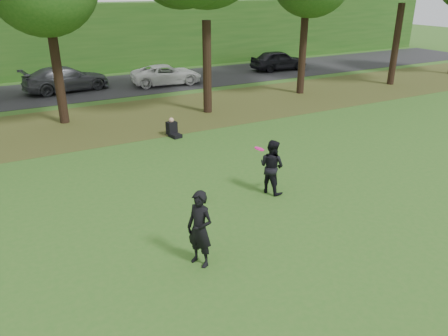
{
  "coord_description": "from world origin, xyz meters",
  "views": [
    {
      "loc": [
        -5.92,
        -7.85,
        6.21
      ],
      "look_at": [
        -0.36,
        2.42,
        1.3
      ],
      "focal_mm": 35.0,
      "sensor_mm": 36.0,
      "label": 1
    }
  ],
  "objects_px": {
    "player_right": "(272,167)",
    "seated_person": "(173,129)",
    "frisbee": "(259,149)",
    "player_left": "(200,229)"
  },
  "relations": [
    {
      "from": "frisbee",
      "to": "seated_person",
      "type": "relative_size",
      "value": 0.46
    },
    {
      "from": "player_right",
      "to": "seated_person",
      "type": "relative_size",
      "value": 2.14
    },
    {
      "from": "player_right",
      "to": "seated_person",
      "type": "bearing_deg",
      "value": -15.7
    },
    {
      "from": "player_left",
      "to": "player_right",
      "type": "distance_m",
      "value": 4.47
    },
    {
      "from": "player_left",
      "to": "seated_person",
      "type": "xyz_separation_m",
      "value": [
        3.08,
        9.28,
        -0.64
      ]
    },
    {
      "from": "player_left",
      "to": "frisbee",
      "type": "xyz_separation_m",
      "value": [
        2.35,
        1.16,
        1.2
      ]
    },
    {
      "from": "player_right",
      "to": "seated_person",
      "type": "xyz_separation_m",
      "value": [
        -0.63,
        6.79,
        -0.58
      ]
    },
    {
      "from": "player_right",
      "to": "frisbee",
      "type": "relative_size",
      "value": 4.69
    },
    {
      "from": "player_left",
      "to": "frisbee",
      "type": "distance_m",
      "value": 2.88
    },
    {
      "from": "frisbee",
      "to": "seated_person",
      "type": "xyz_separation_m",
      "value": [
        0.73,
        8.11,
        -1.85
      ]
    }
  ]
}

